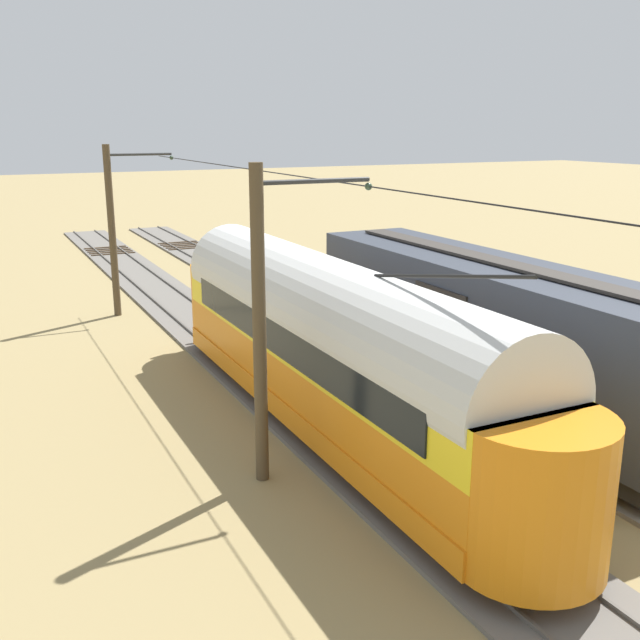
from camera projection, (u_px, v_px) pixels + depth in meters
The scene contains 10 objects.
ground_plane at pixel (437, 433), 18.09m from camera, with size 220.00×220.00×0.00m, color #937F51.
track_streetcar_siding at pixel (501, 411), 19.32m from camera, with size 2.80×80.00×0.18m.
track_adjacent_siding at pixel (350, 443), 17.39m from camera, with size 2.80×80.00×0.18m.
vintage_streetcar at pixel (328, 342), 17.82m from camera, with size 2.65×17.02×5.01m.
boxcar_adjacent at pixel (484, 326), 19.55m from camera, with size 2.96×13.12×3.85m.
catenary_pole_foreground at pixel (114, 228), 28.46m from camera, with size 2.72×0.28×6.69m.
catenary_pole_mid_near at pixel (263, 322), 14.89m from camera, with size 2.72×0.28×6.69m.
overhead_wire_run at pixel (351, 184), 15.80m from camera, with size 2.52×35.29×0.18m.
switch_stand at pixel (348, 297), 29.33m from camera, with size 0.50×0.30×1.24m.
track_end_bumper at pixel (330, 314), 27.96m from camera, with size 1.80×0.60×0.80m, color #B2A519.
Camera 1 is at (9.97, 13.78, 7.37)m, focal length 41.01 mm.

